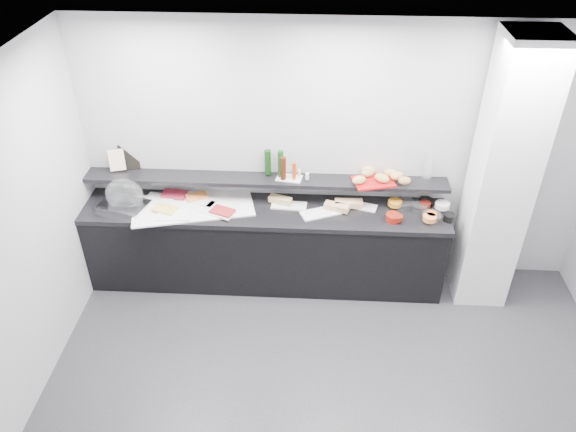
# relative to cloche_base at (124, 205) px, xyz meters

# --- Properties ---
(ground) EXTENTS (5.00, 5.00, 0.00)m
(ground) POSITION_rel_cloche_base_xyz_m (2.09, -1.66, -0.92)
(ground) COLOR #2D2D30
(ground) RESTS_ON ground
(back_wall) EXTENTS (5.00, 0.02, 2.70)m
(back_wall) POSITION_rel_cloche_base_xyz_m (2.09, 0.34, 0.43)
(back_wall) COLOR #A7A9AD
(back_wall) RESTS_ON ground
(ceiling) EXTENTS (5.00, 5.00, 0.00)m
(ceiling) POSITION_rel_cloche_base_xyz_m (2.09, -1.66, 1.78)
(ceiling) COLOR white
(ceiling) RESTS_ON back_wall
(column) EXTENTS (0.50, 0.50, 2.70)m
(column) POSITION_rel_cloche_base_xyz_m (3.59, -0.01, 0.43)
(column) COLOR silver
(column) RESTS_ON ground
(buffet_cabinet) EXTENTS (3.60, 0.60, 0.85)m
(buffet_cabinet) POSITION_rel_cloche_base_xyz_m (1.39, 0.04, -0.50)
(buffet_cabinet) COLOR black
(buffet_cabinet) RESTS_ON ground
(counter_top) EXTENTS (3.62, 0.62, 0.05)m
(counter_top) POSITION_rel_cloche_base_xyz_m (1.39, 0.04, -0.05)
(counter_top) COLOR black
(counter_top) RESTS_ON buffet_cabinet
(wall_shelf) EXTENTS (3.60, 0.25, 0.04)m
(wall_shelf) POSITION_rel_cloche_base_xyz_m (1.39, 0.21, 0.21)
(wall_shelf) COLOR black
(wall_shelf) RESTS_ON back_wall
(cloche_base) EXTENTS (0.53, 0.43, 0.04)m
(cloche_base) POSITION_rel_cloche_base_xyz_m (0.00, 0.00, 0.00)
(cloche_base) COLOR silver
(cloche_base) RESTS_ON counter_top
(cloche_dome) EXTENTS (0.38, 0.25, 0.34)m
(cloche_dome) POSITION_rel_cloche_base_xyz_m (0.01, 0.03, 0.11)
(cloche_dome) COLOR white
(cloche_dome) RESTS_ON cloche_base
(linen_runner) EXTENTS (1.28, 0.82, 0.01)m
(linen_runner) POSITION_rel_cloche_base_xyz_m (0.68, 0.04, -0.01)
(linen_runner) COLOR white
(linen_runner) RESTS_ON counter_top
(platter_meat_a) EXTENTS (0.32, 0.24, 0.01)m
(platter_meat_a) POSITION_rel_cloche_base_xyz_m (0.33, 0.13, 0.00)
(platter_meat_a) COLOR white
(platter_meat_a) RESTS_ON linen_runner
(food_meat_a) EXTENTS (0.26, 0.18, 0.02)m
(food_meat_a) POSITION_rel_cloche_base_xyz_m (0.46, 0.20, 0.02)
(food_meat_a) COLOR maroon
(food_meat_a) RESTS_ON platter_meat_a
(platter_salmon) EXTENTS (0.30, 0.26, 0.01)m
(platter_salmon) POSITION_rel_cloche_base_xyz_m (0.77, 0.12, 0.00)
(platter_salmon) COLOR silver
(platter_salmon) RESTS_ON linen_runner
(food_salmon) EXTENTS (0.24, 0.20, 0.02)m
(food_salmon) POSITION_rel_cloche_base_xyz_m (0.69, 0.17, 0.02)
(food_salmon) COLOR orange
(food_salmon) RESTS_ON platter_salmon
(platter_cheese) EXTENTS (0.34, 0.24, 0.01)m
(platter_cheese) POSITION_rel_cloche_base_xyz_m (0.54, -0.13, 0.00)
(platter_cheese) COLOR white
(platter_cheese) RESTS_ON linen_runner
(food_cheese) EXTENTS (0.26, 0.21, 0.02)m
(food_cheese) POSITION_rel_cloche_base_xyz_m (0.43, -0.07, 0.02)
(food_cheese) COLOR #EFC05D
(food_cheese) RESTS_ON platter_cheese
(platter_meat_b) EXTENTS (0.39, 0.33, 0.01)m
(platter_meat_b) POSITION_rel_cloche_base_xyz_m (0.96, -0.04, 0.00)
(platter_meat_b) COLOR white
(platter_meat_b) RESTS_ON linen_runner
(food_meat_b) EXTENTS (0.26, 0.22, 0.02)m
(food_meat_b) POSITION_rel_cloche_base_xyz_m (0.99, -0.08, 0.02)
(food_meat_b) COLOR maroon
(food_meat_b) RESTS_ON platter_meat_b
(sandwich_plate_left) EXTENTS (0.36, 0.17, 0.01)m
(sandwich_plate_left) POSITION_rel_cloche_base_xyz_m (1.63, 0.10, -0.01)
(sandwich_plate_left) COLOR silver
(sandwich_plate_left) RESTS_ON counter_top
(sandwich_food_left) EXTENTS (0.24, 0.16, 0.06)m
(sandwich_food_left) POSITION_rel_cloche_base_xyz_m (1.54, 0.15, 0.02)
(sandwich_food_left) COLOR tan
(sandwich_food_left) RESTS_ON sandwich_plate_left
(tongs_left) EXTENTS (0.16, 0.02, 0.01)m
(tongs_left) POSITION_rel_cloche_base_xyz_m (1.58, 0.09, -0.00)
(tongs_left) COLOR silver
(tongs_left) RESTS_ON sandwich_plate_left
(sandwich_plate_mid) EXTENTS (0.43, 0.31, 0.01)m
(sandwich_plate_mid) POSITION_rel_cloche_base_xyz_m (1.95, -0.00, -0.01)
(sandwich_plate_mid) COLOR white
(sandwich_plate_mid) RESTS_ON counter_top
(sandwich_food_mid) EXTENTS (0.26, 0.16, 0.06)m
(sandwich_food_mid) POSITION_rel_cloche_base_xyz_m (2.10, 0.05, 0.02)
(sandwich_food_mid) COLOR tan
(sandwich_food_mid) RESTS_ON sandwich_plate_mid
(tongs_mid) EXTENTS (0.14, 0.08, 0.01)m
(tongs_mid) POSITION_rel_cloche_base_xyz_m (2.01, -0.01, -0.00)
(tongs_mid) COLOR silver
(tongs_mid) RESTS_ON sandwich_plate_mid
(sandwich_plate_right) EXTENTS (0.33, 0.21, 0.01)m
(sandwich_plate_right) POSITION_rel_cloche_base_xyz_m (2.35, 0.13, -0.01)
(sandwich_plate_right) COLOR white
(sandwich_plate_right) RESTS_ON counter_top
(sandwich_food_right) EXTENTS (0.27, 0.11, 0.06)m
(sandwich_food_right) POSITION_rel_cloche_base_xyz_m (2.22, 0.12, 0.02)
(sandwich_food_right) COLOR #E1A876
(sandwich_food_right) RESTS_ON sandwich_plate_right
(tongs_right) EXTENTS (0.15, 0.06, 0.01)m
(tongs_right) POSITION_rel_cloche_base_xyz_m (2.18, 0.05, -0.00)
(tongs_right) COLOR silver
(tongs_right) RESTS_ON sandwich_plate_right
(bowl_glass_fruit) EXTENTS (0.24, 0.24, 0.07)m
(bowl_glass_fruit) POSITION_rel_cloche_base_xyz_m (2.77, 0.15, 0.02)
(bowl_glass_fruit) COLOR white
(bowl_glass_fruit) RESTS_ON counter_top
(fill_glass_fruit) EXTENTS (0.15, 0.15, 0.05)m
(fill_glass_fruit) POSITION_rel_cloche_base_xyz_m (2.68, 0.15, 0.03)
(fill_glass_fruit) COLOR orange
(fill_glass_fruit) RESTS_ON bowl_glass_fruit
(bowl_black_jam) EXTENTS (0.19, 0.19, 0.07)m
(bowl_black_jam) POSITION_rel_cloche_base_xyz_m (2.99, 0.20, 0.02)
(bowl_black_jam) COLOR black
(bowl_black_jam) RESTS_ON counter_top
(fill_black_jam) EXTENTS (0.11, 0.11, 0.05)m
(fill_black_jam) POSITION_rel_cloche_base_xyz_m (2.97, 0.14, 0.03)
(fill_black_jam) COLOR #4F110B
(fill_black_jam) RESTS_ON bowl_black_jam
(bowl_glass_cream) EXTENTS (0.17, 0.17, 0.07)m
(bowl_glass_cream) POSITION_rel_cloche_base_xyz_m (2.92, 0.10, 0.02)
(bowl_glass_cream) COLOR white
(bowl_glass_cream) RESTS_ON counter_top
(fill_glass_cream) EXTENTS (0.18, 0.18, 0.05)m
(fill_glass_cream) POSITION_rel_cloche_base_xyz_m (3.14, 0.14, 0.03)
(fill_glass_cream) COLOR white
(fill_glass_cream) RESTS_ON bowl_glass_cream
(bowl_red_jam) EXTENTS (0.17, 0.17, 0.07)m
(bowl_red_jam) POSITION_rel_cloche_base_xyz_m (2.64, -0.09, 0.02)
(bowl_red_jam) COLOR maroon
(bowl_red_jam) RESTS_ON counter_top
(fill_red_jam) EXTENTS (0.13, 0.13, 0.05)m
(fill_red_jam) POSITION_rel_cloche_base_xyz_m (2.68, -0.10, 0.03)
(fill_red_jam) COLOR #5D160D
(fill_red_jam) RESTS_ON bowl_red_jam
(bowl_glass_salmon) EXTENTS (0.21, 0.21, 0.07)m
(bowl_glass_salmon) POSITION_rel_cloche_base_xyz_m (3.01, -0.06, 0.02)
(bowl_glass_salmon) COLOR white
(bowl_glass_salmon) RESTS_ON counter_top
(fill_glass_salmon) EXTENTS (0.16, 0.16, 0.05)m
(fill_glass_salmon) POSITION_rel_cloche_base_xyz_m (2.98, -0.09, 0.03)
(fill_glass_salmon) COLOR orange
(fill_glass_salmon) RESTS_ON bowl_glass_salmon
(bowl_black_fruit) EXTENTS (0.11, 0.11, 0.07)m
(bowl_black_fruit) POSITION_rel_cloche_base_xyz_m (3.17, -0.05, 0.02)
(bowl_black_fruit) COLOR black
(bowl_black_fruit) RESTS_ON counter_top
(fill_black_fruit) EXTENTS (0.13, 0.13, 0.05)m
(fill_black_fruit) POSITION_rel_cloche_base_xyz_m (3.01, -0.04, 0.03)
(fill_black_fruit) COLOR orange
(fill_black_fruit) RESTS_ON bowl_black_fruit
(framed_print) EXTENTS (0.21, 0.11, 0.26)m
(framed_print) POSITION_rel_cloche_base_xyz_m (0.01, 0.34, 0.36)
(framed_print) COLOR black
(framed_print) RESTS_ON wall_shelf
(print_art) EXTENTS (0.16, 0.09, 0.22)m
(print_art) POSITION_rel_cloche_base_xyz_m (-0.09, 0.26, 0.36)
(print_art) COLOR beige
(print_art) RESTS_ON framed_print
(condiment_tray) EXTENTS (0.27, 0.19, 0.01)m
(condiment_tray) POSITION_rel_cloche_base_xyz_m (1.63, 0.22, 0.24)
(condiment_tray) COLOR white
(condiment_tray) RESTS_ON wall_shelf
(bottle_green_a) EXTENTS (0.08, 0.08, 0.26)m
(bottle_green_a) POSITION_rel_cloche_base_xyz_m (1.41, 0.28, 0.37)
(bottle_green_a) COLOR #0F330E
(bottle_green_a) RESTS_ON condiment_tray
(bottle_brown) EXTENTS (0.06, 0.06, 0.24)m
(bottle_brown) POSITION_rel_cloche_base_xyz_m (1.57, 0.19, 0.36)
(bottle_brown) COLOR #3B160A
(bottle_brown) RESTS_ON condiment_tray
(bottle_green_b) EXTENTS (0.07, 0.07, 0.28)m
(bottle_green_b) POSITION_rel_cloche_base_xyz_m (1.54, 0.24, 0.38)
(bottle_green_b) COLOR #113E13
(bottle_green_b) RESTS_ON condiment_tray
(bottle_hot) EXTENTS (0.05, 0.05, 0.18)m
(bottle_hot) POSITION_rel_cloche_base_xyz_m (1.68, 0.20, 0.33)
(bottle_hot) COLOR #AD360C
(bottle_hot) RESTS_ON condiment_tray
(shaker_salt) EXTENTS (0.04, 0.04, 0.07)m
(shaker_salt) POSITION_rel_cloche_base_xyz_m (1.81, 0.20, 0.28)
(shaker_salt) COLOR silver
(shaker_salt) RESTS_ON condiment_tray
(shaker_pepper) EXTENTS (0.04, 0.04, 0.07)m
(shaker_pepper) POSITION_rel_cloche_base_xyz_m (1.72, 0.26, 0.28)
(shaker_pepper) COLOR silver
(shaker_pepper) RESTS_ON condiment_tray
(bread_tray) EXTENTS (0.44, 0.36, 0.02)m
(bread_tray) POSITION_rel_cloche_base_xyz_m (2.45, 0.19, 0.24)
(bread_tray) COLOR #A31113
(bread_tray) RESTS_ON wall_shelf
(bread_roll_nw) EXTENTS (0.14, 0.11, 0.08)m
(bread_roll_nw) POSITION_rel_cloche_base_xyz_m (2.39, 0.27, 0.29)
(bread_roll_nw) COLOR #B07B43
(bread_roll_nw) RESTS_ON bread_tray
(bread_roll_n) EXTENTS (0.14, 0.10, 0.08)m
(bread_roll_n) POSITION_rel_cloche_base_xyz_m (2.41, 0.32, 0.29)
(bread_roll_n) COLOR tan
(bread_roll_n) RESTS_ON bread_tray
(bread_roll_ne) EXTENTS (0.15, 0.12, 0.08)m
(bread_roll_ne) POSITION_rel_cloche_base_xyz_m (2.62, 0.28, 0.29)
(bread_roll_ne) COLOR tan
(bread_roll_ne) RESTS_ON bread_tray
(bread_roll_sw) EXTENTS (0.16, 0.14, 0.08)m
(bread_roll_sw) POSITION_rel_cloche_base_xyz_m (2.30, 0.13, 0.29)
(bread_roll_sw) COLOR tan
(bread_roll_sw) RESTS_ON bread_tray
(bread_roll_s) EXTENTS (0.15, 0.13, 0.08)m
(bread_roll_s) POSITION_rel_cloche_base_xyz_m (2.53, 0.17, 0.29)
(bread_roll_s) COLOR #B79846
(bread_roll_s) RESTS_ON bread_tray
(bread_roll_se) EXTENTS (0.13, 0.08, 0.08)m
(bread_roll_se) POSITION_rel_cloche_base_xyz_m (2.74, 0.14, 0.29)
(bread_roll_se) COLOR #AE7B42
(bread_roll_se) RESTS_ON bread_tray
(bread_roll_midw) EXTENTS (0.16, 0.13, 0.08)m
(bread_roll_midw) POSITION_rel_cloche_base_xyz_m (2.53, 0.19, 0.29)
(bread_roll_midw) COLOR #B58C45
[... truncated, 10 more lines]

